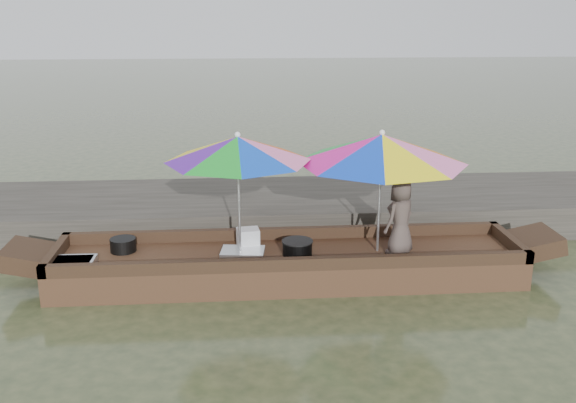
{
  "coord_description": "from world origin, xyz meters",
  "views": [
    {
      "loc": [
        -0.6,
        -7.52,
        3.27
      ],
      "look_at": [
        0.0,
        0.1,
        1.0
      ],
      "focal_mm": 40.0,
      "sensor_mm": 36.0,
      "label": 1
    }
  ],
  "objects": [
    {
      "name": "charcoal_grill",
      "position": [
        0.1,
        -0.06,
        0.44
      ],
      "size": [
        0.37,
        0.37,
        0.17
      ],
      "primitive_type": "cylinder",
      "color": "black",
      "rests_on": "boat_hull"
    },
    {
      "name": "umbrella_bow",
      "position": [
        -0.61,
        0.0,
        1.12
      ],
      "size": [
        1.84,
        1.84,
        1.55
      ],
      "primitive_type": null,
      "rotation": [
        0.0,
        0.0,
        0.04
      ],
      "color": "#FF570C",
      "rests_on": "boat_hull"
    },
    {
      "name": "dock",
      "position": [
        0.0,
        2.2,
        0.25
      ],
      "size": [
        22.0,
        2.2,
        0.5
      ],
      "primitive_type": "cube",
      "color": "#2D2B26",
      "rests_on": "ground"
    },
    {
      "name": "cooking_pot",
      "position": [
        -2.08,
        0.24,
        0.44
      ],
      "size": [
        0.32,
        0.32,
        0.17
      ],
      "primitive_type": "cylinder",
      "color": "black",
      "rests_on": "boat_hull"
    },
    {
      "name": "vendor",
      "position": [
        1.38,
        -0.11,
        0.83
      ],
      "size": [
        0.56,
        0.54,
        0.96
      ],
      "primitive_type": "imported",
      "rotation": [
        0.0,
        0.0,
        3.82
      ],
      "color": "#4C403A",
      "rests_on": "boat_hull"
    },
    {
      "name": "supply_bag",
      "position": [
        -0.5,
        0.22,
        0.48
      ],
      "size": [
        0.3,
        0.25,
        0.26
      ],
      "primitive_type": "cube",
      "rotation": [
        0.0,
        0.0,
        0.12
      ],
      "color": "silver",
      "rests_on": "boat_hull"
    },
    {
      "name": "tray_scallop",
      "position": [
        -0.58,
        0.0,
        0.38
      ],
      "size": [
        0.58,
        0.43,
        0.06
      ],
      "primitive_type": "cube",
      "rotation": [
        0.0,
        0.0,
        -0.12
      ],
      "color": "silver",
      "rests_on": "boat_hull"
    },
    {
      "name": "boat_hull",
      "position": [
        0.0,
        0.0,
        0.17
      ],
      "size": [
        5.82,
        1.2,
        0.35
      ],
      "primitive_type": "cube",
      "color": "#3B2716",
      "rests_on": "water"
    },
    {
      "name": "tray_crayfish",
      "position": [
        -2.61,
        -0.24,
        0.39
      ],
      "size": [
        0.54,
        0.38,
        0.09
      ],
      "primitive_type": "cube",
      "rotation": [
        0.0,
        0.0,
        -0.02
      ],
      "color": "silver",
      "rests_on": "boat_hull"
    },
    {
      "name": "water",
      "position": [
        0.0,
        0.0,
        0.0
      ],
      "size": [
        80.0,
        80.0,
        0.0
      ],
      "primitive_type": "plane",
      "color": "#303B22",
      "rests_on": "ground"
    },
    {
      "name": "umbrella_stern",
      "position": [
        1.13,
        0.0,
        1.12
      ],
      "size": [
        2.43,
        2.43,
        1.55
      ],
      "primitive_type": null,
      "rotation": [
        0.0,
        0.0,
        -0.17
      ],
      "color": "orange",
      "rests_on": "boat_hull"
    }
  ]
}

